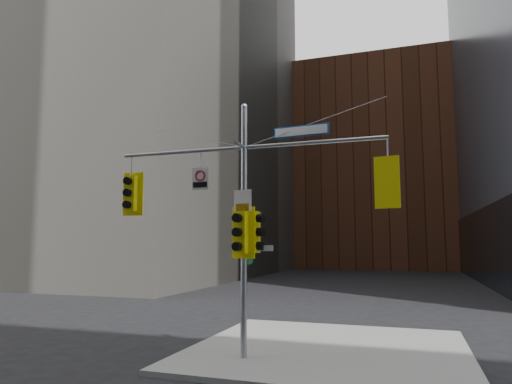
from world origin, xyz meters
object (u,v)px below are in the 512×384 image
Objects in this scene: signal_assembly at (244,202)px; street_sign_blade at (301,131)px; traffic_light_pole_front at (241,232)px; regulatory_sign_arm at (200,178)px; traffic_light_west_arm at (131,193)px; traffic_light_east_arm at (389,183)px; traffic_light_pole_side at (255,232)px.

signal_assembly reaches higher than street_sign_blade.
traffic_light_pole_front is 0.90× the size of street_sign_blade.
signal_assembly is at bearing 0.80° from regulatory_sign_arm.
street_sign_blade is at bearing -6.65° from traffic_light_west_arm.
traffic_light_east_arm is 2.76m from street_sign_blade.
traffic_light_west_arm is 5.66m from street_sign_blade.
traffic_light_west_arm is 2.04× the size of regulatory_sign_arm.
street_sign_blade reaches higher than regulatory_sign_arm.
signal_assembly is 0.90m from traffic_light_pole_front.
traffic_light_west_arm is 1.18× the size of traffic_light_pole_side.
signal_assembly reaches higher than regulatory_sign_arm.
signal_assembly is 3.79m from traffic_light_west_arm.
regulatory_sign_arm reaches higher than traffic_light_pole_side.
regulatory_sign_arm is (-1.70, -0.02, 1.60)m from traffic_light_pole_side.
traffic_light_pole_side is 3.09m from street_sign_blade.
traffic_light_west_arm is 3.98m from traffic_light_pole_front.
street_sign_blade is (1.67, 0.27, 2.79)m from traffic_light_pole_front.
signal_assembly is 5.99× the size of traffic_light_east_arm.
signal_assembly is 0.91m from traffic_light_pole_side.
street_sign_blade is at bearing 0.39° from regulatory_sign_arm.
traffic_light_east_arm reaches higher than traffic_light_pole_side.
traffic_light_east_arm is at bearing 4.53° from street_sign_blade.
traffic_light_east_arm reaches higher than traffic_light_pole_front.
regulatory_sign_arm reaches higher than traffic_light_pole_front.
traffic_light_west_arm is 4.28m from traffic_light_pole_side.
signal_assembly is 2.56m from street_sign_blade.
traffic_light_east_arm is at bearing 0.18° from regulatory_sign_arm.
traffic_light_pole_front reaches higher than traffic_light_pole_side.
street_sign_blade is at bearing 9.62° from traffic_light_east_arm.
street_sign_blade is at bearing 13.80° from traffic_light_pole_front.
regulatory_sign_arm is (-5.33, -0.02, 0.37)m from traffic_light_east_arm.
traffic_light_pole_side is at bearing -175.32° from street_sign_blade.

